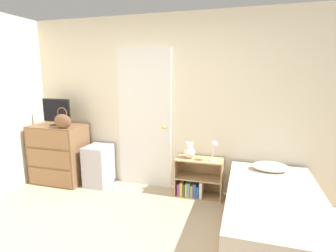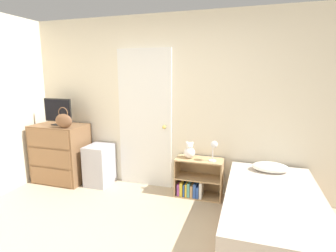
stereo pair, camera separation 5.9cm
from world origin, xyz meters
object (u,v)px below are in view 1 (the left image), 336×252
storage_bin (99,165)px  teddy_bear (189,151)px  tv (57,111)px  bed (273,215)px  dresser (60,154)px  bookshelf (196,181)px  desk_lamp (214,147)px  handbag (63,121)px

storage_bin → teddy_bear: teddy_bear is taller
tv → bed: size_ratio=0.26×
tv → storage_bin: (0.67, 0.05, -0.83)m
dresser → teddy_bear: 2.11m
storage_bin → bed: (2.49, -0.70, -0.05)m
dresser → tv: tv is taller
bookshelf → desk_lamp: desk_lamp is taller
bookshelf → dresser: bearing=-177.0°
handbag → storage_bin: bearing=29.0°
handbag → bed: bearing=-9.1°
desk_lamp → storage_bin: bearing=-179.6°
handbag → teddy_bear: handbag is taller
tv → bookshelf: bearing=2.8°
bookshelf → bed: bearing=-38.1°
storage_bin → desk_lamp: desk_lamp is taller
handbag → desk_lamp: bearing=6.4°
dresser → storage_bin: 0.69m
teddy_bear → bed: teddy_bear is taller
storage_bin → teddy_bear: 1.47m
handbag → storage_bin: 0.87m
handbag → bookshelf: bearing=8.5°
teddy_bear → dresser: bearing=-176.9°
dresser → bookshelf: size_ratio=1.41×
dresser → desk_lamp: (2.44, 0.07, 0.29)m
storage_bin → bed: bearing=-15.7°
handbag → bed: size_ratio=0.17×
desk_lamp → tv: bearing=-178.5°
storage_bin → bed: size_ratio=0.34×
handbag → storage_bin: handbag is taller
dresser → desk_lamp: size_ratio=3.24×
handbag → desk_lamp: size_ratio=1.10×
dresser → teddy_bear: (2.09, 0.11, 0.19)m
tv → desk_lamp: (2.44, 0.06, -0.39)m
tv → dresser: bearing=-95.0°
dresser → bed: bearing=-11.5°
tv → bookshelf: size_ratio=0.73×
bookshelf → bed: bed is taller
bookshelf → handbag: bearing=-171.5°
storage_bin → teddy_bear: (1.43, 0.06, 0.34)m
desk_lamp → bed: bearing=-44.7°
handbag → tv: bearing=143.6°
handbag → bed: handbag is taller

